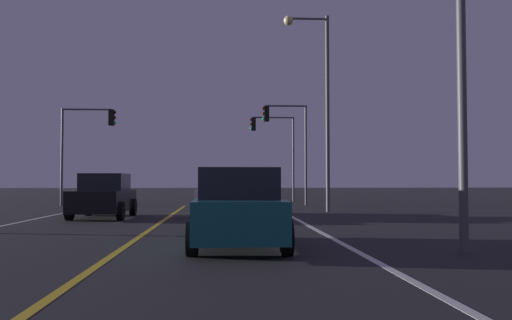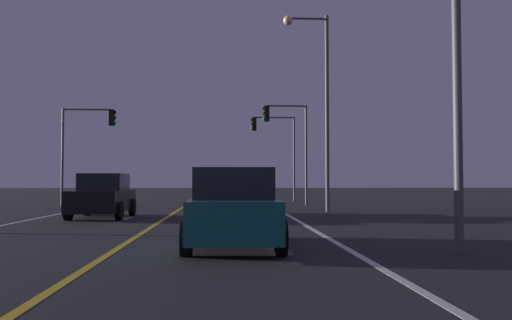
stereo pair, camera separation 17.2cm
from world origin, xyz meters
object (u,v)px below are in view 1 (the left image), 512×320
car_oncoming (104,196)px  traffic_light_far_right (273,139)px  car_lead_same_lane (238,209)px  traffic_light_near_right (286,132)px  street_lamp_right_near (439,16)px  car_ahead_far (219,196)px  traffic_light_near_left (88,134)px  street_lamp_right_far (318,89)px

car_oncoming → traffic_light_far_right: traffic_light_far_right is taller
car_lead_same_lane → traffic_light_near_right: (3.29, 19.04, 3.41)m
street_lamp_right_near → car_ahead_far: bearing=-68.5°
car_lead_same_lane → street_lamp_right_near: size_ratio=0.58×
car_ahead_far → traffic_light_near_left: (-7.45, 8.91, 3.24)m
traffic_light_near_right → street_lamp_right_far: 6.66m
car_oncoming → traffic_light_near_left: (-3.03, 9.63, 3.24)m
car_ahead_far → traffic_light_far_right: (3.53, 14.41, 3.41)m
car_ahead_far → traffic_light_near_right: (3.75, 8.91, 3.41)m
traffic_light_near_left → car_ahead_far: bearing=-50.1°
traffic_light_near_right → street_lamp_right_near: street_lamp_right_near is taller
traffic_light_far_right → car_lead_same_lane: bearing=82.9°
car_ahead_far → traffic_light_near_left: size_ratio=0.79×
car_lead_same_lane → street_lamp_right_far: street_lamp_right_far is taller
car_ahead_far → car_oncoming: (-4.43, -0.72, 0.00)m
traffic_light_far_right → street_lamp_right_near: 25.73m
traffic_light_far_right → street_lamp_right_far: street_lamp_right_far is taller
car_lead_same_lane → traffic_light_far_right: 24.97m
car_oncoming → traffic_light_near_left: traffic_light_near_left is taller
traffic_light_near_right → traffic_light_near_left: (-11.20, 0.00, -0.17)m
street_lamp_right_far → traffic_light_near_left: bearing=-28.5°
car_oncoming → street_lamp_right_near: street_lamp_right_near is taller
car_ahead_far → street_lamp_right_near: bearing=-158.5°
traffic_light_near_right → traffic_light_near_left: size_ratio=1.05×
car_ahead_far → car_oncoming: 4.48m
street_lamp_right_near → traffic_light_far_right: bearing=-87.9°
car_oncoming → car_lead_same_lane: (4.88, -9.42, 0.00)m
car_oncoming → traffic_light_near_right: traffic_light_near_right is taller
traffic_light_near_right → traffic_light_far_right: bearing=-87.7°
street_lamp_right_far → car_oncoming: bearing=19.5°
street_lamp_right_near → traffic_light_near_left: bearing=-59.5°
car_ahead_far → traffic_light_near_right: size_ratio=0.75×
car_lead_same_lane → traffic_light_far_right: bearing=-7.1°
car_lead_same_lane → street_lamp_right_far: 14.04m
car_lead_same_lane → street_lamp_right_near: (4.00, -1.17, 3.90)m
street_lamp_right_near → car_lead_same_lane: bearing=-16.3°
traffic_light_near_right → traffic_light_far_right: size_ratio=1.01×
traffic_light_near_left → street_lamp_right_far: size_ratio=0.61×
traffic_light_near_right → street_lamp_right_far: street_lamp_right_far is taller
car_ahead_far → car_lead_same_lane: bearing=-177.4°
street_lamp_right_near → street_lamp_right_far: street_lamp_right_far is taller
traffic_light_near_left → street_lamp_right_far: bearing=-28.5°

